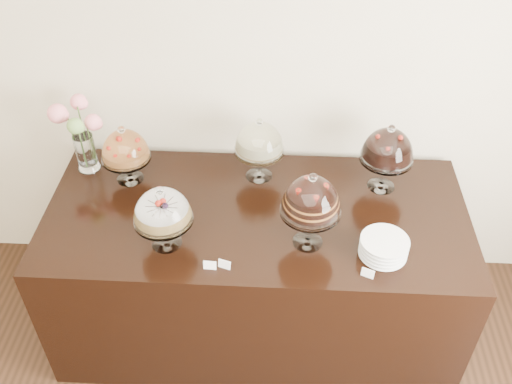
# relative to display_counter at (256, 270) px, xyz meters

# --- Properties ---
(wall_back) EXTENTS (5.00, 0.04, 3.00)m
(wall_back) POSITION_rel_display_counter_xyz_m (-0.20, 0.55, 1.05)
(wall_back) COLOR beige
(wall_back) RESTS_ON ground
(display_counter) EXTENTS (2.20, 1.00, 0.90)m
(display_counter) POSITION_rel_display_counter_xyz_m (0.00, 0.00, 0.00)
(display_counter) COLOR black
(display_counter) RESTS_ON ground
(cake_stand_sugar_sponge) EXTENTS (0.28, 0.28, 0.36)m
(cake_stand_sugar_sponge) POSITION_rel_display_counter_xyz_m (-0.43, -0.25, 0.67)
(cake_stand_sugar_sponge) COLOR white
(cake_stand_sugar_sponge) RESTS_ON display_counter
(cake_stand_choco_layer) EXTENTS (0.29, 0.29, 0.43)m
(cake_stand_choco_layer) POSITION_rel_display_counter_xyz_m (0.26, -0.20, 0.73)
(cake_stand_choco_layer) COLOR white
(cake_stand_choco_layer) RESTS_ON display_counter
(cake_stand_cheesecake) EXTENTS (0.27, 0.27, 0.38)m
(cake_stand_cheesecake) POSITION_rel_display_counter_xyz_m (-0.00, 0.30, 0.69)
(cake_stand_cheesecake) COLOR white
(cake_stand_cheesecake) RESTS_ON display_counter
(cake_stand_dark_choco) EXTENTS (0.28, 0.28, 0.40)m
(cake_stand_dark_choco) POSITION_rel_display_counter_xyz_m (0.67, 0.25, 0.71)
(cake_stand_dark_choco) COLOR white
(cake_stand_dark_choco) RESTS_ON display_counter
(cake_stand_fruit_tart) EXTENTS (0.27, 0.27, 0.35)m
(cake_stand_fruit_tart) POSITION_rel_display_counter_xyz_m (-0.72, 0.24, 0.66)
(cake_stand_fruit_tart) COLOR white
(cake_stand_fruit_tart) RESTS_ON display_counter
(flower_vase) EXTENTS (0.28, 0.25, 0.42)m
(flower_vase) POSITION_rel_display_counter_xyz_m (-0.98, 0.32, 0.69)
(flower_vase) COLOR white
(flower_vase) RESTS_ON display_counter
(plate_stack) EXTENTS (0.22, 0.22, 0.09)m
(plate_stack) POSITION_rel_display_counter_xyz_m (0.62, -0.26, 0.50)
(plate_stack) COLOR white
(plate_stack) RESTS_ON display_counter
(price_card_left) EXTENTS (0.06, 0.02, 0.04)m
(price_card_left) POSITION_rel_display_counter_xyz_m (-0.20, -0.40, 0.47)
(price_card_left) COLOR white
(price_card_left) RESTS_ON display_counter
(price_card_right) EXTENTS (0.06, 0.04, 0.04)m
(price_card_right) POSITION_rel_display_counter_xyz_m (0.53, -0.41, 0.47)
(price_card_right) COLOR white
(price_card_right) RESTS_ON display_counter
(price_card_extra) EXTENTS (0.06, 0.03, 0.04)m
(price_card_extra) POSITION_rel_display_counter_xyz_m (-0.13, -0.39, 0.47)
(price_card_extra) COLOR white
(price_card_extra) RESTS_ON display_counter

